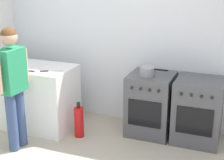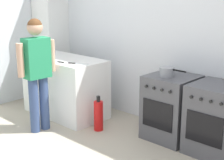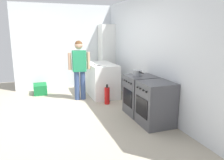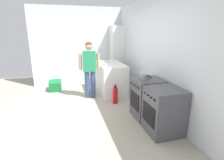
% 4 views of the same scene
% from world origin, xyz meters
% --- Properties ---
extents(back_wall, '(6.00, 0.10, 2.60)m').
position_xyz_m(back_wall, '(0.00, 1.95, 1.30)').
color(back_wall, silver).
rests_on(back_wall, ground).
extents(counter_unit, '(1.30, 0.70, 0.90)m').
position_xyz_m(counter_unit, '(-1.35, 1.20, 0.45)').
color(counter_unit, white).
rests_on(counter_unit, ground).
extents(oven_left, '(0.59, 0.62, 0.85)m').
position_xyz_m(oven_left, '(0.35, 1.58, 0.43)').
color(oven_left, '#4C4C51').
rests_on(oven_left, ground).
extents(oven_right, '(0.60, 0.62, 0.85)m').
position_xyz_m(oven_right, '(0.99, 1.58, 0.43)').
color(oven_right, '#4C4C51').
rests_on(oven_right, ground).
extents(pot, '(0.37, 0.19, 0.12)m').
position_xyz_m(pot, '(0.31, 1.51, 0.91)').
color(pot, gray).
rests_on(pot, oven_left).
extents(knife_chef, '(0.29, 0.17, 0.01)m').
position_xyz_m(knife_chef, '(-0.90, 1.07, 0.90)').
color(knife_chef, silver).
rests_on(knife_chef, counter_unit).
extents(knife_utility, '(0.25, 0.08, 0.01)m').
position_xyz_m(knife_utility, '(-1.21, 0.96, 0.90)').
color(knife_utility, silver).
rests_on(knife_utility, counter_unit).
extents(person, '(0.22, 0.57, 1.55)m').
position_xyz_m(person, '(-1.12, 0.54, 0.92)').
color(person, '#384C7A').
rests_on(person, ground).
extents(fire_extinguisher, '(0.13, 0.13, 0.50)m').
position_xyz_m(fire_extinguisher, '(-0.52, 1.10, 0.22)').
color(fire_extinguisher, red).
rests_on(fire_extinguisher, ground).
extents(larder_cabinet, '(0.48, 0.44, 2.00)m').
position_xyz_m(larder_cabinet, '(-2.30, 1.68, 1.00)').
color(larder_cabinet, white).
rests_on(larder_cabinet, ground).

